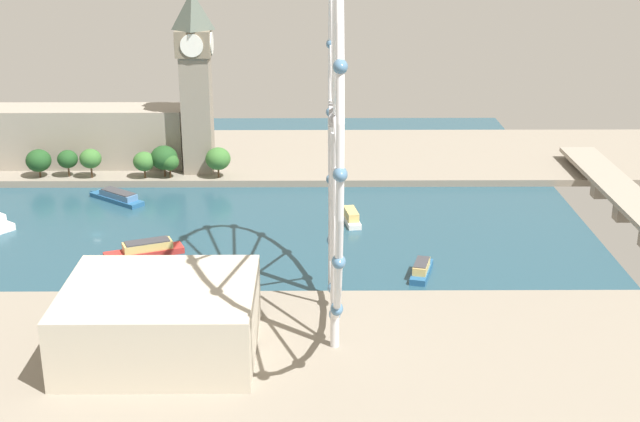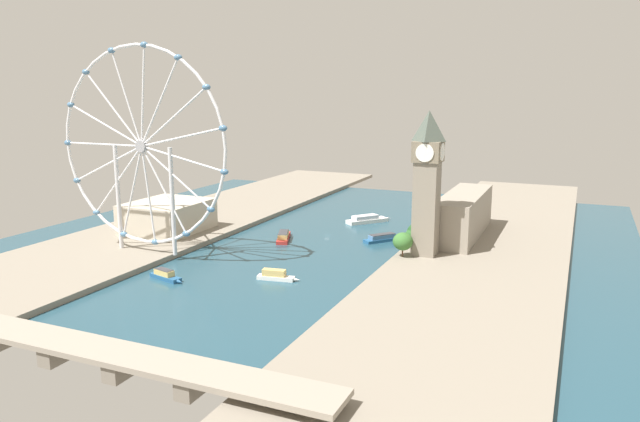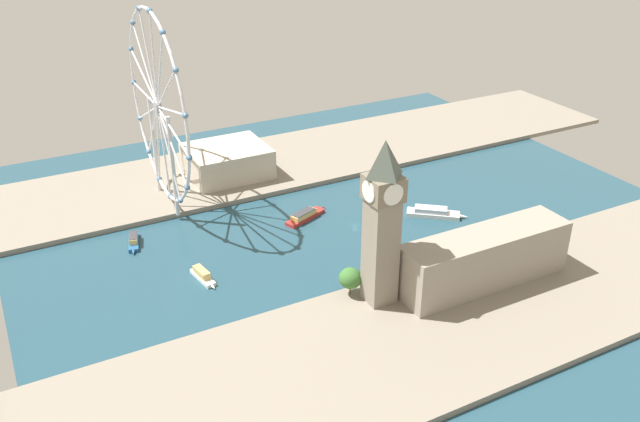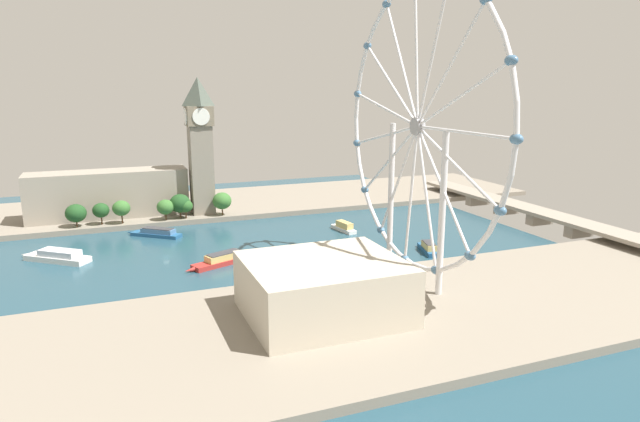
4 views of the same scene
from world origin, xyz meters
name	(u,v)px [view 2 (image 2 of 4)]	position (x,y,z in m)	size (l,w,h in m)	color
ground_plane	(327,235)	(0.00, 0.00, 0.00)	(374.33, 374.33, 0.00)	#234756
riverbank_left	(487,250)	(-102.17, 0.00, 1.50)	(90.00, 520.00, 3.00)	gray
riverbank_right	(197,220)	(102.17, 0.00, 1.50)	(90.00, 520.00, 3.00)	gray
clock_tower	(427,181)	(-72.16, 30.02, 44.51)	(15.91, 15.91, 79.72)	gray
parliament_block	(463,215)	(-83.38, -22.20, 16.42)	(22.00, 88.45, 26.85)	gray
tree_row_embankment	(421,228)	(-62.86, 1.18, 11.15)	(13.22, 90.23, 13.99)	#513823
ferris_wheel	(142,148)	(73.98, 87.33, 62.10)	(111.98, 3.20, 115.43)	silver
riverside_hall	(168,216)	(95.59, 40.75, 12.54)	(43.53, 50.55, 19.09)	#BCB29E
river_bridge	(91,351)	(0.00, 206.88, 6.04)	(186.33, 16.37, 8.10)	gray
tour_boat_0	(384,238)	(-38.64, -0.61, 1.95)	(23.28, 27.72, 4.69)	#235684
tour_boat_1	(367,219)	(-11.38, -46.63, 2.25)	(26.81, 31.60, 5.45)	white
tour_boat_2	(284,236)	(20.69, 21.75, 2.18)	(16.73, 31.57, 5.34)	#B22D28
tour_boat_3	(166,275)	(38.06, 117.66, 2.06)	(22.86, 10.12, 5.14)	#235684
tour_boat_4	(276,276)	(-12.99, 95.98, 2.18)	(22.32, 7.74, 5.31)	white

